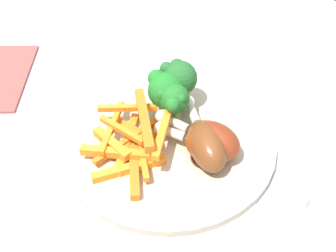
{
  "coord_description": "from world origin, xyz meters",
  "views": [
    {
      "loc": [
        -0.39,
        0.27,
        1.14
      ],
      "look_at": [
        -0.08,
        0.06,
        0.76
      ],
      "focal_mm": 43.47,
      "sensor_mm": 36.0,
      "label": 1
    }
  ],
  "objects": [
    {
      "name": "carrot_fries_pile",
      "position": [
        -0.07,
        0.11,
        0.76
      ],
      "size": [
        0.15,
        0.15,
        0.05
      ],
      "color": "orange",
      "rests_on": "dinner_plate"
    },
    {
      "name": "water_glass",
      "position": [
        -0.3,
        0.01,
        0.78
      ],
      "size": [
        0.07,
        0.07,
        0.11
      ],
      "primitive_type": "cylinder",
      "color": "silver",
      "rests_on": "dining_table"
    },
    {
      "name": "broccoli_floret_back",
      "position": [
        -0.04,
        0.03,
        0.78
      ],
      "size": [
        0.06,
        0.05,
        0.07
      ],
      "color": "#8CBC55",
      "rests_on": "dinner_plate"
    },
    {
      "name": "broccoli_floret_front",
      "position": [
        -0.03,
        0.01,
        0.79
      ],
      "size": [
        0.05,
        0.05,
        0.07
      ],
      "color": "#77B159",
      "rests_on": "dinner_plate"
    },
    {
      "name": "chicken_drumstick_near",
      "position": [
        -0.13,
        0.03,
        0.76
      ],
      "size": [
        0.13,
        0.07,
        0.04
      ],
      "color": "#5D1D0E",
      "rests_on": "dinner_plate"
    },
    {
      "name": "broccoli_floret_middle",
      "position": [
        -0.06,
        0.04,
        0.78
      ],
      "size": [
        0.05,
        0.04,
        0.06
      ],
      "color": "#91A049",
      "rests_on": "dinner_plate"
    },
    {
      "name": "chicken_drumstick_extra",
      "position": [
        -0.13,
        0.04,
        0.76
      ],
      "size": [
        0.14,
        0.07,
        0.05
      ],
      "color": "#502310",
      "rests_on": "dinner_plate"
    },
    {
      "name": "chicken_drumstick_far",
      "position": [
        -0.13,
        0.03,
        0.76
      ],
      "size": [
        0.11,
        0.08,
        0.04
      ],
      "color": "#5A220A",
      "rests_on": "dinner_plate"
    },
    {
      "name": "dinner_plate",
      "position": [
        -0.08,
        0.06,
        0.73
      ],
      "size": [
        0.29,
        0.29,
        0.01
      ],
      "primitive_type": "cylinder",
      "color": "beige",
      "rests_on": "dining_table"
    },
    {
      "name": "dining_table",
      "position": [
        0.0,
        0.0,
        0.64
      ],
      "size": [
        1.22,
        0.9,
        0.73
      ],
      "color": "#B7B7BC",
      "rests_on": "ground_plane"
    }
  ]
}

